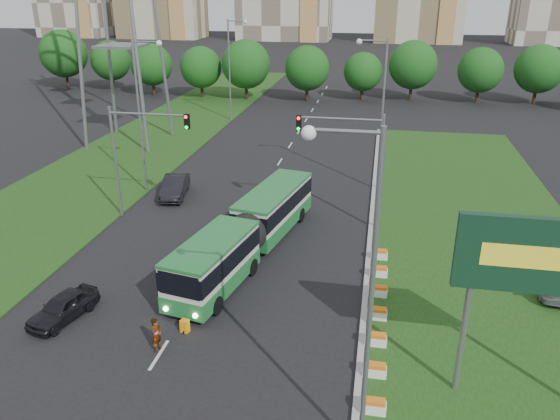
% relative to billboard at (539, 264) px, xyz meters
% --- Properties ---
extents(ground, '(360.00, 360.00, 0.00)m').
position_rel_billboard_xyz_m(ground, '(-12.25, 6.00, -6.16)').
color(ground, black).
rests_on(ground, ground).
extents(grass_median, '(14.00, 60.00, 0.15)m').
position_rel_billboard_xyz_m(grass_median, '(0.75, 14.00, -6.09)').
color(grass_median, '#193F12').
rests_on(grass_median, ground).
extents(median_kerb, '(0.30, 60.00, 0.18)m').
position_rel_billboard_xyz_m(median_kerb, '(-6.20, 14.00, -6.07)').
color(median_kerb, '#969696').
rests_on(median_kerb, ground).
extents(left_verge, '(12.00, 110.00, 0.10)m').
position_rel_billboard_xyz_m(left_verge, '(-30.25, 31.00, -6.11)').
color(left_verge, '#193F12').
rests_on(left_verge, ground).
extents(lane_markings, '(0.20, 100.00, 0.01)m').
position_rel_billboard_xyz_m(lane_markings, '(-15.25, 26.00, -6.16)').
color(lane_markings, silver).
rests_on(lane_markings, ground).
extents(flower_planters, '(1.10, 13.70, 0.60)m').
position_rel_billboard_xyz_m(flower_planters, '(-5.55, 4.60, -5.71)').
color(flower_planters, white).
rests_on(flower_planters, grass_median).
extents(billboard, '(6.00, 0.37, 8.00)m').
position_rel_billboard_xyz_m(billboard, '(0.00, 0.00, 0.00)').
color(billboard, gray).
rests_on(billboard, ground).
extents(traffic_mast_median, '(5.76, 0.32, 8.00)m').
position_rel_billboard_xyz_m(traffic_mast_median, '(-7.47, 16.00, -0.81)').
color(traffic_mast_median, gray).
rests_on(traffic_mast_median, ground).
extents(traffic_mast_left, '(5.76, 0.32, 8.00)m').
position_rel_billboard_xyz_m(traffic_mast_left, '(-22.63, 15.00, -0.81)').
color(traffic_mast_left, gray).
rests_on(traffic_mast_left, ground).
extents(street_lamps, '(36.00, 60.00, 12.00)m').
position_rel_billboard_xyz_m(street_lamps, '(-15.25, 16.00, -0.16)').
color(street_lamps, gray).
rests_on(street_lamps, ground).
extents(tree_line, '(120.00, 8.00, 9.00)m').
position_rel_billboard_xyz_m(tree_line, '(-2.25, 61.00, -1.66)').
color(tree_line, '#154C14').
rests_on(tree_line, ground).
extents(articulated_bus, '(2.54, 16.28, 2.68)m').
position_rel_billboard_xyz_m(articulated_bus, '(-13.63, 10.48, -4.52)').
color(articulated_bus, beige).
rests_on(articulated_bus, ground).
extents(car_left_near, '(2.54, 4.22, 1.34)m').
position_rel_billboard_xyz_m(car_left_near, '(-21.06, 1.91, -5.49)').
color(car_left_near, black).
rests_on(car_left_near, ground).
extents(car_left_far, '(2.55, 5.09, 1.60)m').
position_rel_billboard_xyz_m(car_left_far, '(-21.78, 19.45, -5.36)').
color(car_left_far, black).
rests_on(car_left_far, ground).
extents(car_median, '(2.50, 4.83, 1.34)m').
position_rel_billboard_xyz_m(car_median, '(3.86, 9.20, -5.34)').
color(car_median, gray).
rests_on(car_median, grass_median).
extents(pedestrian, '(0.49, 0.67, 1.69)m').
position_rel_billboard_xyz_m(pedestrian, '(-15.43, 0.34, -5.32)').
color(pedestrian, gray).
rests_on(pedestrian, ground).
extents(shopping_trolley, '(0.38, 0.41, 0.66)m').
position_rel_billboard_xyz_m(shopping_trolley, '(-14.68, 1.95, -5.84)').
color(shopping_trolley, '#FF9A0D').
rests_on(shopping_trolley, ground).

